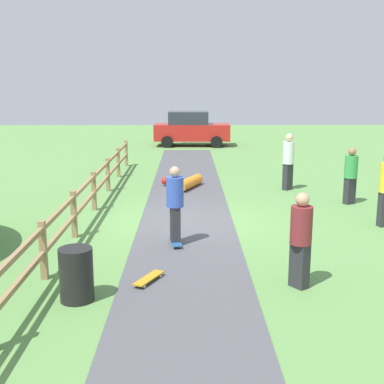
{
  "coord_description": "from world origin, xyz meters",
  "views": [
    {
      "loc": [
        0.04,
        -12.75,
        3.55
      ],
      "look_at": [
        0.13,
        -0.96,
        1.0
      ],
      "focal_mm": 47.91,
      "sensor_mm": 36.0,
      "label": 1
    }
  ],
  "objects_px": {
    "skater_fallen": "(187,183)",
    "skateboard_loose": "(149,278)",
    "bystander_white": "(288,159)",
    "bystander_maroon": "(301,236)",
    "parked_car_red": "(191,129)",
    "skater_riding": "(175,202)",
    "trash_bin": "(76,275)",
    "bystander_green": "(351,173)"
  },
  "relations": [
    {
      "from": "skater_fallen",
      "to": "skateboard_loose",
      "type": "distance_m",
      "value": 8.33
    },
    {
      "from": "skateboard_loose",
      "to": "bystander_white",
      "type": "relative_size",
      "value": 0.43
    },
    {
      "from": "bystander_white",
      "to": "bystander_maroon",
      "type": "relative_size",
      "value": 1.1
    },
    {
      "from": "skateboard_loose",
      "to": "parked_car_red",
      "type": "relative_size",
      "value": 0.19
    },
    {
      "from": "bystander_maroon",
      "to": "skater_fallen",
      "type": "bearing_deg",
      "value": 103.03
    },
    {
      "from": "skater_riding",
      "to": "skater_fallen",
      "type": "bearing_deg",
      "value": 87.54
    },
    {
      "from": "bystander_white",
      "to": "bystander_maroon",
      "type": "xyz_separation_m",
      "value": [
        -1.38,
        -8.29,
        -0.11
      ]
    },
    {
      "from": "trash_bin",
      "to": "skateboard_loose",
      "type": "relative_size",
      "value": 1.12
    },
    {
      "from": "bystander_green",
      "to": "bystander_maroon",
      "type": "distance_m",
      "value": 6.87
    },
    {
      "from": "trash_bin",
      "to": "parked_car_red",
      "type": "bearing_deg",
      "value": 84.42
    },
    {
      "from": "bystander_green",
      "to": "parked_car_red",
      "type": "bearing_deg",
      "value": 108.08
    },
    {
      "from": "skateboard_loose",
      "to": "bystander_white",
      "type": "height_order",
      "value": "bystander_white"
    },
    {
      "from": "trash_bin",
      "to": "skater_fallen",
      "type": "height_order",
      "value": "trash_bin"
    },
    {
      "from": "bystander_green",
      "to": "parked_car_red",
      "type": "distance_m",
      "value": 14.77
    },
    {
      "from": "bystander_green",
      "to": "parked_car_red",
      "type": "xyz_separation_m",
      "value": [
        -4.58,
        14.04,
        0.04
      ]
    },
    {
      "from": "bystander_maroon",
      "to": "parked_car_red",
      "type": "bearing_deg",
      "value": 94.94
    },
    {
      "from": "trash_bin",
      "to": "bystander_green",
      "type": "bearing_deg",
      "value": 45.75
    },
    {
      "from": "bystander_white",
      "to": "bystander_green",
      "type": "bearing_deg",
      "value": -54.39
    },
    {
      "from": "trash_bin",
      "to": "parked_car_red",
      "type": "distance_m",
      "value": 20.94
    },
    {
      "from": "skater_fallen",
      "to": "bystander_maroon",
      "type": "relative_size",
      "value": 0.94
    },
    {
      "from": "bystander_green",
      "to": "bystander_white",
      "type": "xyz_separation_m",
      "value": [
        -1.45,
        2.02,
        0.13
      ]
    },
    {
      "from": "bystander_white",
      "to": "parked_car_red",
      "type": "xyz_separation_m",
      "value": [
        -3.14,
        12.02,
        -0.09
      ]
    },
    {
      "from": "trash_bin",
      "to": "bystander_green",
      "type": "distance_m",
      "value": 9.5
    },
    {
      "from": "skateboard_loose",
      "to": "bystander_green",
      "type": "relative_size",
      "value": 0.48
    },
    {
      "from": "bystander_maroon",
      "to": "trash_bin",
      "type": "bearing_deg",
      "value": -172.08
    },
    {
      "from": "skateboard_loose",
      "to": "bystander_white",
      "type": "bearing_deg",
      "value": 63.42
    },
    {
      "from": "skater_fallen",
      "to": "bystander_green",
      "type": "distance_m",
      "value": 5.35
    },
    {
      "from": "parked_car_red",
      "to": "skater_riding",
      "type": "bearing_deg",
      "value": -91.53
    },
    {
      "from": "bystander_white",
      "to": "parked_car_red",
      "type": "height_order",
      "value": "parked_car_red"
    },
    {
      "from": "trash_bin",
      "to": "bystander_maroon",
      "type": "xyz_separation_m",
      "value": [
        3.79,
        0.53,
        0.49
      ]
    },
    {
      "from": "bystander_green",
      "to": "trash_bin",
      "type": "bearing_deg",
      "value": -134.25
    },
    {
      "from": "skateboard_loose",
      "to": "bystander_maroon",
      "type": "bearing_deg",
      "value": -4.55
    },
    {
      "from": "skater_riding",
      "to": "bystander_white",
      "type": "relative_size",
      "value": 0.93
    },
    {
      "from": "trash_bin",
      "to": "skateboard_loose",
      "type": "distance_m",
      "value": 1.4
    },
    {
      "from": "skateboard_loose",
      "to": "bystander_green",
      "type": "xyz_separation_m",
      "value": [
        5.49,
        6.05,
        0.83
      ]
    },
    {
      "from": "skater_fallen",
      "to": "bystander_green",
      "type": "height_order",
      "value": "bystander_green"
    },
    {
      "from": "skater_riding",
      "to": "parked_car_red",
      "type": "distance_m",
      "value": 17.92
    },
    {
      "from": "bystander_green",
      "to": "bystander_white",
      "type": "distance_m",
      "value": 2.49
    },
    {
      "from": "skater_fallen",
      "to": "bystander_white",
      "type": "height_order",
      "value": "bystander_white"
    },
    {
      "from": "skateboard_loose",
      "to": "parked_car_red",
      "type": "xyz_separation_m",
      "value": [
        0.9,
        20.09,
        0.87
      ]
    },
    {
      "from": "skateboard_loose",
      "to": "bystander_maroon",
      "type": "height_order",
      "value": "bystander_maroon"
    },
    {
      "from": "skateboard_loose",
      "to": "bystander_white",
      "type": "xyz_separation_m",
      "value": [
        4.04,
        8.08,
        0.96
      ]
    }
  ]
}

